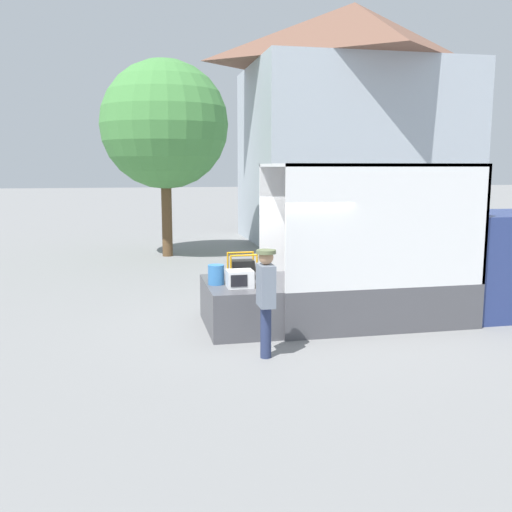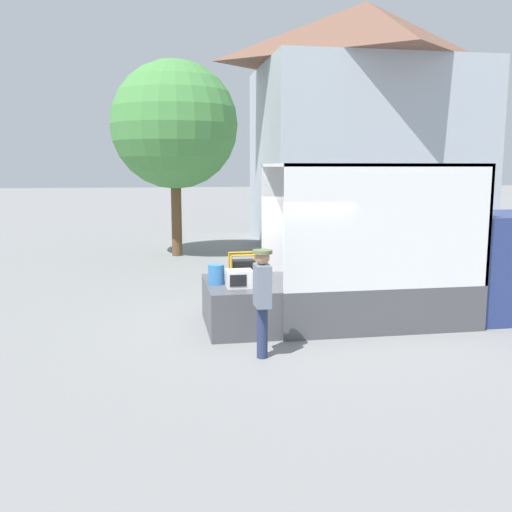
# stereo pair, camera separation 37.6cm
# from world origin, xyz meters

# --- Properties ---
(ground_plane) EXTENTS (160.00, 160.00, 0.00)m
(ground_plane) POSITION_xyz_m (0.00, 0.00, 0.00)
(ground_plane) COLOR gray
(box_truck) EXTENTS (6.05, 2.20, 3.18)m
(box_truck) POSITION_xyz_m (3.48, -0.00, 0.95)
(box_truck) COLOR navy
(box_truck) RESTS_ON ground
(tailgate_deck) EXTENTS (1.29, 2.09, 0.89)m
(tailgate_deck) POSITION_xyz_m (-0.65, 0.00, 0.44)
(tailgate_deck) COLOR #4C4C51
(tailgate_deck) RESTS_ON ground
(microwave) EXTENTS (0.48, 0.40, 0.33)m
(microwave) POSITION_xyz_m (-0.70, -0.41, 1.05)
(microwave) COLOR white
(microwave) RESTS_ON tailgate_deck
(portable_generator) EXTENTS (0.56, 0.42, 0.52)m
(portable_generator) POSITION_xyz_m (-0.49, 0.41, 1.09)
(portable_generator) COLOR black
(portable_generator) RESTS_ON tailgate_deck
(orange_bucket) EXTENTS (0.31, 0.31, 0.38)m
(orange_bucket) POSITION_xyz_m (-1.10, -0.05, 1.08)
(orange_bucket) COLOR #3370B2
(orange_bucket) RESTS_ON tailgate_deck
(worker_person) EXTENTS (0.32, 0.44, 1.80)m
(worker_person) POSITION_xyz_m (-0.53, -1.88, 1.11)
(worker_person) COLOR navy
(worker_person) RESTS_ON ground
(house_backdrop) EXTENTS (9.00, 7.15, 9.76)m
(house_backdrop) POSITION_xyz_m (6.43, 12.47, 4.97)
(house_backdrop) COLOR #A8B2BC
(house_backdrop) RESTS_ON ground
(street_tree) EXTENTS (4.37, 4.37, 6.74)m
(street_tree) POSITION_xyz_m (-1.52, 9.48, 4.54)
(street_tree) COLOR brown
(street_tree) RESTS_ON ground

